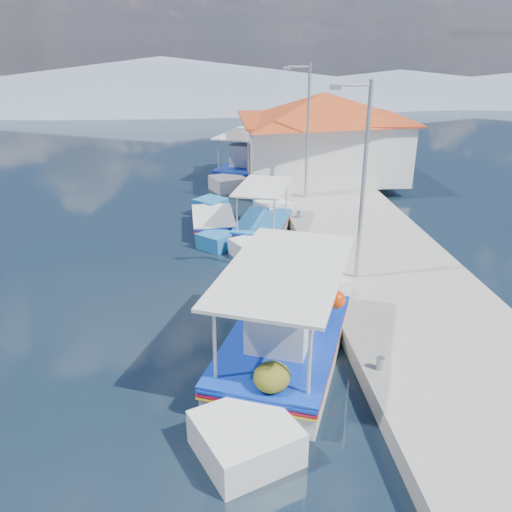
{
  "coord_description": "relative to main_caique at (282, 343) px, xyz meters",
  "views": [
    {
      "loc": [
        -0.03,
        -13.0,
        7.65
      ],
      "look_at": [
        1.41,
        2.1,
        1.3
      ],
      "focal_mm": 37.3,
      "sensor_mm": 36.0,
      "label": 1
    }
  ],
  "objects": [
    {
      "name": "caique_blue_hull",
      "position": [
        -1.49,
        10.05,
        -0.3
      ],
      "size": [
        1.81,
        5.68,
        1.01
      ],
      "rotation": [
        0.0,
        0.0,
        -0.04
      ],
      "color": "#1D6BAE",
      "rests_on": "ground"
    },
    {
      "name": "ground",
      "position": [
        -1.67,
        1.81,
        -0.57
      ],
      "size": [
        160.0,
        160.0,
        0.0
      ],
      "primitive_type": "plane",
      "color": "black",
      "rests_on": "ground"
    },
    {
      "name": "lamp_post_near",
      "position": [
        2.83,
        3.81,
        3.28
      ],
      "size": [
        1.21,
        0.14,
        6.0
      ],
      "color": "#A5A8AD",
      "rests_on": "quay"
    },
    {
      "name": "quay",
      "position": [
        4.23,
        7.81,
        -0.32
      ],
      "size": [
        5.0,
        44.0,
        0.5
      ],
      "primitive_type": "cube",
      "color": "#9A9790",
      "rests_on": "ground"
    },
    {
      "name": "harbor_building",
      "position": [
        4.52,
        16.81,
        2.21
      ],
      "size": [
        10.49,
        10.49,
        4.4
      ],
      "color": "white",
      "rests_on": "quay"
    },
    {
      "name": "bollards",
      "position": [
        2.13,
        7.06,
        0.08
      ],
      "size": [
        0.2,
        17.2,
        0.3
      ],
      "color": "#A5A8AD",
      "rests_on": "quay"
    },
    {
      "name": "mountain_ridge",
      "position": [
        4.87,
        57.81,
        1.47
      ],
      "size": [
        171.4,
        96.0,
        5.5
      ],
      "color": "gray",
      "rests_on": "ground"
    },
    {
      "name": "lamp_post_far",
      "position": [
        2.83,
        12.81,
        3.28
      ],
      "size": [
        1.21,
        0.14,
        6.0
      ],
      "color": "#A5A8AD",
      "rests_on": "quay"
    },
    {
      "name": "caique_green_canopy",
      "position": [
        0.49,
        9.23,
        -0.22
      ],
      "size": [
        3.09,
        5.92,
        2.33
      ],
      "rotation": [
        0.0,
        0.0,
        0.32
      ],
      "color": "silver",
      "rests_on": "ground"
    },
    {
      "name": "caique_far",
      "position": [
        0.53,
        18.78,
        -0.05
      ],
      "size": [
        4.43,
        7.32,
        2.81
      ],
      "rotation": [
        0.0,
        0.0,
        0.42
      ],
      "color": "silver",
      "rests_on": "ground"
    },
    {
      "name": "main_caique",
      "position": [
        0.0,
        0.0,
        0.0
      ],
      "size": [
        4.71,
        8.36,
        2.95
      ],
      "rotation": [
        0.0,
        0.0,
        0.37
      ],
      "color": "silver",
      "rests_on": "ground"
    }
  ]
}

